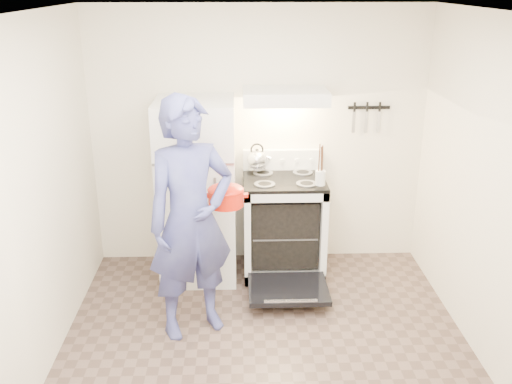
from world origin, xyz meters
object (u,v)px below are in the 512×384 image
at_px(refrigerator, 197,191).
at_px(person, 191,220).
at_px(stove_body, 283,227).
at_px(tea_kettle, 257,158).
at_px(dutch_oven, 226,198).

xyz_separation_m(refrigerator, person, (0.01, -0.95, 0.11)).
height_order(refrigerator, stove_body, refrigerator).
relative_size(tea_kettle, person, 0.15).
bearing_deg(person, stove_body, 24.04).
relative_size(refrigerator, dutch_oven, 4.77).
bearing_deg(refrigerator, dutch_oven, -68.69).
xyz_separation_m(refrigerator, dutch_oven, (0.28, -0.72, 0.20)).
xyz_separation_m(tea_kettle, person, (-0.55, -1.19, -0.13)).
bearing_deg(tea_kettle, dutch_oven, -106.47).
bearing_deg(person, dutch_oven, 14.13).
bearing_deg(dutch_oven, refrigerator, 111.31).
distance_m(tea_kettle, person, 1.31).
bearing_deg(dutch_oven, person, -139.26).
xyz_separation_m(tea_kettle, dutch_oven, (-0.28, -0.96, -0.04)).
xyz_separation_m(stove_body, tea_kettle, (-0.25, 0.22, 0.63)).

